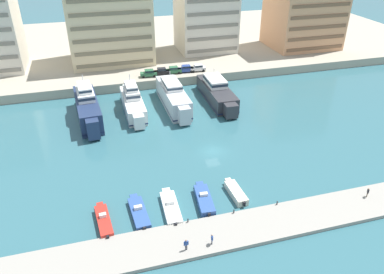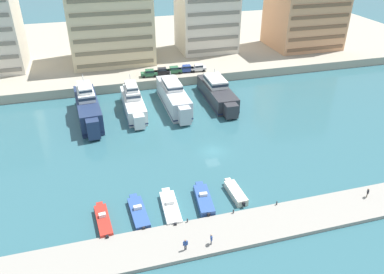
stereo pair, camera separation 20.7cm
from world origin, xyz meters
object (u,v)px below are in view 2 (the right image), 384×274
object	(u,v)px
motorboat_red_far_left	(103,221)
car_green_far_left	(149,73)
pedestrian_near_edge	(185,244)
motorboat_blue_center_left	(204,199)
yacht_navy_far_left	(88,107)
car_blue_center_left	(186,69)
car_white_center	(198,68)
yacht_white_left	(133,103)
pedestrian_far_side	(368,192)
pedestrian_mid_deck	(211,238)
yacht_silver_mid_left	(174,97)
car_green_mid_left	(174,70)
motorboat_white_mid_left	(170,207)
yacht_charcoal_center_left	(217,92)
motorboat_cream_center	(235,192)
car_black_left	(162,71)
motorboat_blue_left	(138,212)

from	to	relation	value
motorboat_red_far_left	car_green_far_left	bearing A→B (deg)	72.70
motorboat_red_far_left	pedestrian_near_edge	size ratio (longest dim) A/B	4.44
motorboat_blue_center_left	yacht_navy_far_left	bearing A→B (deg)	115.13
car_blue_center_left	car_white_center	bearing A→B (deg)	-3.40
yacht_white_left	car_white_center	size ratio (longest dim) A/B	4.16
car_green_far_left	pedestrian_far_side	xyz separation A→B (m)	(22.92, -53.22, -1.73)
yacht_navy_far_left	pedestrian_mid_deck	world-z (taller)	yacht_navy_far_left
yacht_silver_mid_left	car_green_mid_left	xyz separation A→B (m)	(3.44, 14.49, 0.88)
motorboat_white_mid_left	car_white_center	world-z (taller)	car_white_center
yacht_silver_mid_left	yacht_white_left	bearing A→B (deg)	-177.79
yacht_silver_mid_left	yacht_charcoal_center_left	xyz separation A→B (m)	(10.30, 0.38, -0.28)
motorboat_blue_center_left	motorboat_cream_center	size ratio (longest dim) A/B	1.20
car_blue_center_left	yacht_charcoal_center_left	bearing A→B (deg)	-75.90
motorboat_blue_center_left	motorboat_cream_center	world-z (taller)	motorboat_blue_center_left
car_green_far_left	car_green_mid_left	distance (m)	6.41
pedestrian_near_edge	pedestrian_mid_deck	world-z (taller)	pedestrian_near_edge
yacht_navy_far_left	yacht_silver_mid_left	xyz separation A→B (m)	(18.40, 1.24, -0.40)
car_black_left	pedestrian_near_edge	size ratio (longest dim) A/B	2.56
yacht_silver_mid_left	motorboat_blue_center_left	xyz separation A→B (m)	(-3.35, -33.33, -1.77)
pedestrian_near_edge	motorboat_white_mid_left	bearing A→B (deg)	90.19
motorboat_red_far_left	pedestrian_near_edge	world-z (taller)	pedestrian_near_edge
yacht_white_left	yacht_charcoal_center_left	bearing A→B (deg)	2.17
yacht_navy_far_left	pedestrian_near_edge	distance (m)	41.95
car_green_mid_left	pedestrian_near_edge	world-z (taller)	car_green_mid_left
yacht_charcoal_center_left	motorboat_blue_center_left	xyz separation A→B (m)	(-13.65, -33.71, -1.49)
yacht_charcoal_center_left	motorboat_white_mid_left	bearing A→B (deg)	-118.88
motorboat_blue_center_left	car_white_center	bearing A→B (deg)	74.44
yacht_silver_mid_left	yacht_charcoal_center_left	distance (m)	10.31
yacht_charcoal_center_left	motorboat_red_far_left	world-z (taller)	yacht_charcoal_center_left
pedestrian_mid_deck	motorboat_blue_center_left	bearing A→B (deg)	79.03
motorboat_red_far_left	car_white_center	size ratio (longest dim) A/B	1.75
motorboat_cream_center	yacht_navy_far_left	bearing A→B (deg)	122.30
car_green_mid_left	pedestrian_near_edge	xyz separation A→B (m)	(-11.83, -56.46, -1.67)
yacht_white_left	motorboat_cream_center	xyz separation A→B (m)	(10.70, -32.70, -1.67)
car_blue_center_left	car_green_far_left	bearing A→B (deg)	-176.13
yacht_charcoal_center_left	motorboat_blue_left	world-z (taller)	yacht_charcoal_center_left
motorboat_white_mid_left	car_blue_center_left	xyz separation A→B (m)	(15.14, 48.13, 2.76)
car_green_far_left	pedestrian_near_edge	distance (m)	56.19
car_green_mid_left	pedestrian_mid_deck	distance (m)	57.07
pedestrian_mid_deck	pedestrian_far_side	size ratio (longest dim) A/B	1.05
yacht_navy_far_left	car_blue_center_left	size ratio (longest dim) A/B	4.66
yacht_navy_far_left	motorboat_cream_center	xyz separation A→B (m)	(20.11, -31.80, -2.18)
car_black_left	pedestrian_mid_deck	distance (m)	56.46
car_blue_center_left	car_white_center	size ratio (longest dim) A/B	1.00
motorboat_cream_center	pedestrian_near_edge	bearing A→B (deg)	-138.52
car_black_left	pedestrian_far_side	world-z (taller)	car_black_left
motorboat_red_far_left	motorboat_white_mid_left	xyz separation A→B (m)	(9.42, 0.33, -0.07)
pedestrian_near_edge	pedestrian_far_side	world-z (taller)	pedestrian_near_edge
car_white_center	car_black_left	bearing A→B (deg)	-179.14
motorboat_red_far_left	motorboat_blue_center_left	size ratio (longest dim) A/B	0.96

